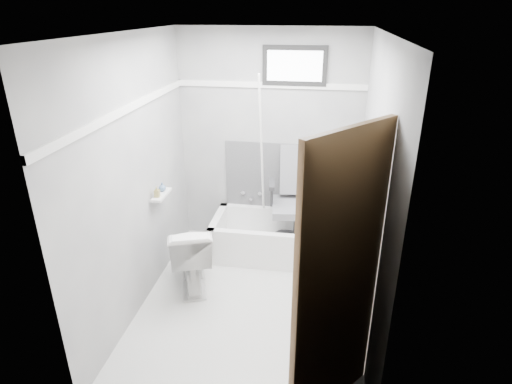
% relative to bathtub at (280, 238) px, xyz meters
% --- Properties ---
extents(floor, '(2.60, 2.60, 0.00)m').
position_rel_bathtub_xyz_m(floor, '(-0.18, -0.93, -0.21)').
color(floor, white).
rests_on(floor, ground).
extents(ceiling, '(2.60, 2.60, 0.00)m').
position_rel_bathtub_xyz_m(ceiling, '(-0.18, -0.93, 2.19)').
color(ceiling, silver).
rests_on(ceiling, floor).
extents(wall_back, '(2.00, 0.02, 2.40)m').
position_rel_bathtub_xyz_m(wall_back, '(-0.18, 0.37, 0.99)').
color(wall_back, gray).
rests_on(wall_back, floor).
extents(wall_front, '(2.00, 0.02, 2.40)m').
position_rel_bathtub_xyz_m(wall_front, '(-0.18, -2.23, 0.99)').
color(wall_front, gray).
rests_on(wall_front, floor).
extents(wall_left, '(0.02, 2.60, 2.40)m').
position_rel_bathtub_xyz_m(wall_left, '(-1.18, -0.93, 0.99)').
color(wall_left, gray).
rests_on(wall_left, floor).
extents(wall_right, '(0.02, 2.60, 2.40)m').
position_rel_bathtub_xyz_m(wall_right, '(0.82, -0.93, 0.99)').
color(wall_right, gray).
rests_on(wall_right, floor).
extents(bathtub, '(1.50, 0.70, 0.42)m').
position_rel_bathtub_xyz_m(bathtub, '(0.00, 0.00, 0.00)').
color(bathtub, white).
rests_on(bathtub, floor).
extents(office_chair, '(0.69, 0.69, 1.08)m').
position_rel_bathtub_xyz_m(office_chair, '(0.17, 0.04, 0.45)').
color(office_chair, '#595A5E').
rests_on(office_chair, bathtub).
extents(toilet, '(0.61, 0.80, 0.70)m').
position_rel_bathtub_xyz_m(toilet, '(-0.80, -0.72, 0.14)').
color(toilet, white).
rests_on(toilet, floor).
extents(door, '(0.78, 0.78, 2.00)m').
position_rel_bathtub_xyz_m(door, '(0.80, -2.21, 0.79)').
color(door, brown).
rests_on(door, floor).
extents(window, '(0.66, 0.04, 0.40)m').
position_rel_bathtub_xyz_m(window, '(0.07, 0.36, 1.81)').
color(window, black).
rests_on(window, wall_back).
extents(backerboard, '(1.50, 0.02, 0.78)m').
position_rel_bathtub_xyz_m(backerboard, '(0.07, 0.36, 0.59)').
color(backerboard, '#4C4C4F').
rests_on(backerboard, wall_back).
extents(trim_back, '(2.00, 0.02, 0.06)m').
position_rel_bathtub_xyz_m(trim_back, '(-0.18, 0.36, 1.61)').
color(trim_back, white).
rests_on(trim_back, wall_back).
extents(trim_left, '(0.02, 2.60, 0.06)m').
position_rel_bathtub_xyz_m(trim_left, '(-1.17, -0.93, 1.61)').
color(trim_left, white).
rests_on(trim_left, wall_left).
extents(pole, '(0.02, 0.49, 1.90)m').
position_rel_bathtub_xyz_m(pole, '(-0.23, 0.13, 0.84)').
color(pole, white).
rests_on(pole, bathtub).
extents(shelf, '(0.10, 0.32, 0.02)m').
position_rel_bathtub_xyz_m(shelf, '(-1.11, -0.56, 0.69)').
color(shelf, silver).
rests_on(shelf, wall_left).
extents(soap_bottle_a, '(0.05, 0.05, 0.11)m').
position_rel_bathtub_xyz_m(soap_bottle_a, '(-1.12, -0.64, 0.76)').
color(soap_bottle_a, olive).
rests_on(soap_bottle_a, shelf).
extents(soap_bottle_b, '(0.08, 0.08, 0.09)m').
position_rel_bathtub_xyz_m(soap_bottle_b, '(-1.12, -0.50, 0.75)').
color(soap_bottle_b, slate).
rests_on(soap_bottle_b, shelf).
extents(faucet, '(0.26, 0.10, 0.16)m').
position_rel_bathtub_xyz_m(faucet, '(-0.38, 0.34, 0.34)').
color(faucet, silver).
rests_on(faucet, wall_back).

